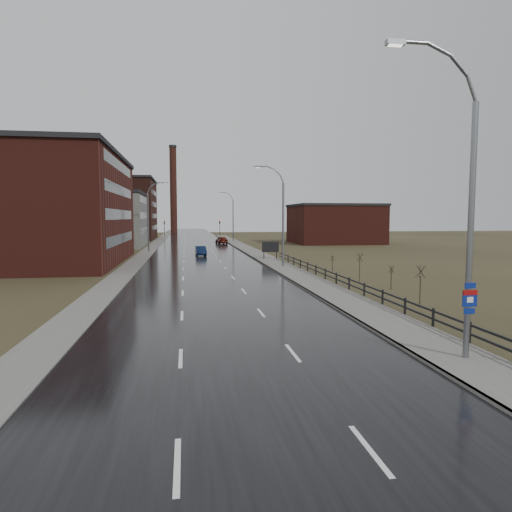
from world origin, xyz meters
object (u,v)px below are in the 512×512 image
object	(u,v)px
billboard	(270,247)
car_near	(201,251)
streetlight_main	(464,207)
car_far	(222,240)

from	to	relation	value
billboard	car_near	world-z (taller)	billboard
streetlight_main	billboard	bearing A→B (deg)	89.17
car_near	car_far	size ratio (longest dim) A/B	0.87
streetlight_main	car_near	xyz separation A→B (m)	(-8.31, 51.16, -5.37)
billboard	streetlight_main	bearing A→B (deg)	-90.83
billboard	car_far	world-z (taller)	billboard
car_far	streetlight_main	bearing A→B (deg)	84.41
car_near	car_far	distance (m)	29.34
streetlight_main	billboard	xyz separation A→B (m)	(0.63, 43.34, -4.39)
streetlight_main	billboard	distance (m)	43.57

